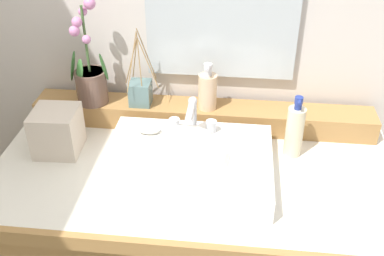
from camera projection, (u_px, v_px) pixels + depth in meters
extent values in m
cube|color=silver|center=(195.00, 172.00, 1.34)|extent=(1.17, 0.60, 0.04)
cube|color=#A57742|center=(181.00, 250.00, 1.09)|extent=(1.17, 0.02, 0.04)
cube|color=#A57742|center=(202.00, 115.00, 1.50)|extent=(1.10, 0.11, 0.07)
cube|color=white|center=(188.00, 164.00, 1.29)|extent=(0.47, 0.36, 0.07)
sphere|color=white|center=(187.00, 169.00, 1.27)|extent=(0.25, 0.25, 0.25)
cylinder|color=silver|center=(193.00, 116.00, 1.35)|extent=(0.02, 0.02, 0.10)
cylinder|color=silver|center=(191.00, 111.00, 1.27)|extent=(0.02, 0.11, 0.02)
sphere|color=silver|center=(193.00, 101.00, 1.32)|extent=(0.03, 0.03, 0.03)
cylinder|color=silver|center=(174.00, 124.00, 1.37)|extent=(0.03, 0.03, 0.04)
cylinder|color=silver|center=(211.00, 126.00, 1.36)|extent=(0.03, 0.03, 0.04)
ellipsoid|color=silver|center=(149.00, 129.00, 1.36)|extent=(0.07, 0.04, 0.02)
cylinder|color=brown|center=(92.00, 87.00, 1.47)|extent=(0.10, 0.10, 0.11)
cylinder|color=tan|center=(90.00, 73.00, 1.45)|extent=(0.09, 0.09, 0.01)
cylinder|color=#476B38|center=(86.00, 40.00, 1.39)|extent=(0.01, 0.01, 0.21)
ellipsoid|color=#387033|center=(80.00, 71.00, 1.41)|extent=(0.04, 0.03, 0.08)
ellipsoid|color=#387033|center=(104.00, 67.00, 1.44)|extent=(0.03, 0.03, 0.09)
ellipsoid|color=#387033|center=(73.00, 66.00, 1.44)|extent=(0.03, 0.03, 0.10)
sphere|color=#C77AAD|center=(86.00, 39.00, 1.36)|extent=(0.03, 0.03, 0.03)
sphere|color=#C77AAD|center=(74.00, 31.00, 1.35)|extent=(0.03, 0.03, 0.03)
sphere|color=#C77AAD|center=(77.00, 22.00, 1.35)|extent=(0.03, 0.03, 0.03)
sphere|color=#C77AAD|center=(83.00, 12.00, 1.36)|extent=(0.03, 0.03, 0.03)
sphere|color=#C77AAD|center=(90.00, 4.00, 1.34)|extent=(0.04, 0.04, 0.04)
cylinder|color=beige|center=(208.00, 92.00, 1.44)|extent=(0.06, 0.06, 0.11)
cylinder|color=silver|center=(208.00, 73.00, 1.40)|extent=(0.02, 0.02, 0.02)
cylinder|color=silver|center=(208.00, 67.00, 1.39)|extent=(0.03, 0.03, 0.02)
cylinder|color=silver|center=(208.00, 68.00, 1.38)|extent=(0.01, 0.03, 0.01)
cube|color=slate|center=(141.00, 93.00, 1.47)|extent=(0.07, 0.07, 0.08)
cylinder|color=#9E7A4C|center=(148.00, 63.00, 1.41)|extent=(0.06, 0.02, 0.16)
cylinder|color=#9E7A4C|center=(147.00, 55.00, 1.43)|extent=(0.05, 0.06, 0.19)
cylinder|color=#9E7A4C|center=(135.00, 60.00, 1.43)|extent=(0.04, 0.05, 0.16)
cylinder|color=#9E7A4C|center=(131.00, 61.00, 1.42)|extent=(0.05, 0.01, 0.16)
cylinder|color=#9E7A4C|center=(132.00, 63.00, 1.39)|extent=(0.03, 0.06, 0.18)
cylinder|color=#9E7A4C|center=(139.00, 62.00, 1.40)|extent=(0.02, 0.03, 0.17)
cylinder|color=beige|center=(294.00, 132.00, 1.34)|extent=(0.05, 0.05, 0.16)
cylinder|color=navy|center=(298.00, 106.00, 1.30)|extent=(0.02, 0.02, 0.02)
cylinder|color=navy|center=(299.00, 100.00, 1.29)|extent=(0.02, 0.02, 0.02)
cylinder|color=navy|center=(300.00, 102.00, 1.27)|extent=(0.01, 0.03, 0.01)
cube|color=beige|center=(57.00, 131.00, 1.37)|extent=(0.14, 0.14, 0.14)
cube|color=silver|center=(222.00, 3.00, 1.36)|extent=(0.46, 0.02, 0.47)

